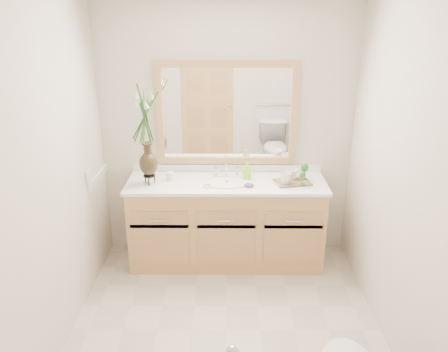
{
  "coord_description": "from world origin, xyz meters",
  "views": [
    {
      "loc": [
        0.01,
        -2.72,
        2.35
      ],
      "look_at": [
        -0.02,
        0.65,
        1.03
      ],
      "focal_mm": 35.0,
      "sensor_mm": 36.0,
      "label": 1
    }
  ],
  "objects_px": {
    "tumbler": "(170,176)",
    "tray": "(292,182)",
    "soap_bottle": "(247,171)",
    "flower_vase": "(146,126)"
  },
  "relations": [
    {
      "from": "soap_bottle",
      "to": "tray",
      "type": "height_order",
      "value": "soap_bottle"
    },
    {
      "from": "flower_vase",
      "to": "tray",
      "type": "height_order",
      "value": "flower_vase"
    },
    {
      "from": "tumbler",
      "to": "tray",
      "type": "xyz_separation_m",
      "value": [
        1.13,
        -0.06,
        -0.03
      ]
    },
    {
      "from": "soap_bottle",
      "to": "tray",
      "type": "relative_size",
      "value": 0.46
    },
    {
      "from": "tumbler",
      "to": "soap_bottle",
      "type": "bearing_deg",
      "value": 4.37
    },
    {
      "from": "tumbler",
      "to": "tray",
      "type": "relative_size",
      "value": 0.26
    },
    {
      "from": "soap_bottle",
      "to": "tumbler",
      "type": "bearing_deg",
      "value": 164.82
    },
    {
      "from": "flower_vase",
      "to": "tray",
      "type": "bearing_deg",
      "value": 1.06
    },
    {
      "from": "soap_bottle",
      "to": "flower_vase",
      "type": "bearing_deg",
      "value": 169.29
    },
    {
      "from": "tumbler",
      "to": "tray",
      "type": "height_order",
      "value": "tumbler"
    }
  ]
}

